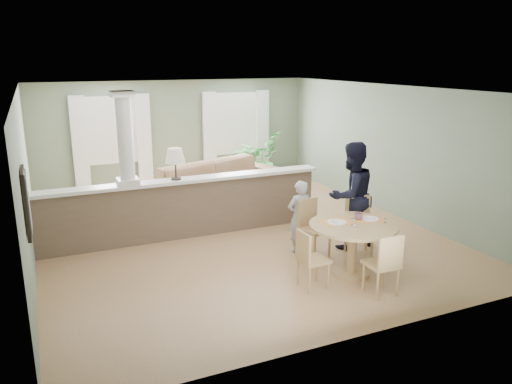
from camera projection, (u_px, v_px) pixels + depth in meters
name	position (u px, v px, depth m)	size (l,w,h in m)	color
ground	(235.00, 233.00, 9.49)	(8.00, 8.00, 0.00)	tan
room_shell	(221.00, 134.00, 9.56)	(7.02, 8.02, 2.71)	gray
pony_wall	(180.00, 201.00, 9.10)	(5.32, 0.38, 2.70)	brown
sofa	(221.00, 184.00, 11.18)	(3.30, 1.29, 0.96)	#967152
houseplant	(258.00, 159.00, 12.88)	(1.26, 1.09, 1.40)	#2C6F2C
dining_table	(353.00, 234.00, 7.55)	(1.33, 1.33, 0.91)	tan
chair_far_boy	(312.00, 225.00, 8.34)	(0.52, 0.52, 0.96)	tan
chair_far_man	(358.00, 223.00, 8.39)	(0.58, 0.58, 0.99)	tan
chair_near	(385.00, 262.00, 6.87)	(0.42, 0.42, 0.91)	tan
chair_side	(309.00, 257.00, 7.12)	(0.40, 0.40, 0.86)	tan
child_person	(299.00, 217.00, 8.45)	(0.46, 0.30, 1.25)	#9FA0A5
man_person	(351.00, 196.00, 8.58)	(0.91, 0.71, 1.87)	black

